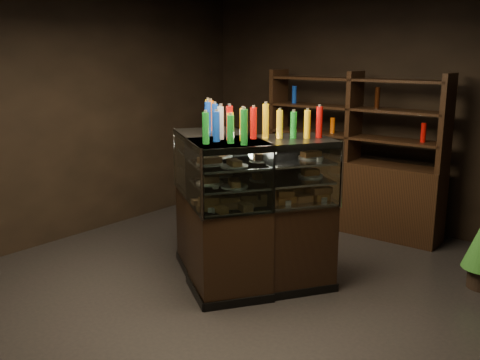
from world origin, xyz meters
name	(u,v)px	position (x,y,z in m)	size (l,w,h in m)	color
ground	(250,277)	(0.00, 0.00, 0.00)	(5.00, 5.00, 0.00)	black
room_shell	(250,83)	(0.00, 0.00, 1.94)	(5.02, 5.02, 3.01)	black
display_case	(240,236)	(0.01, -0.16, 0.49)	(1.82, 1.48, 1.45)	black
food_display	(240,178)	(0.01, -0.16, 1.07)	(1.41, 1.11, 0.45)	#DC914F
bottles_top	(240,123)	(0.01, -0.15, 1.59)	(1.24, 0.97, 0.30)	yellow
back_shelving	(351,182)	(0.03, 2.05, 0.61)	(2.31, 0.47, 2.00)	black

